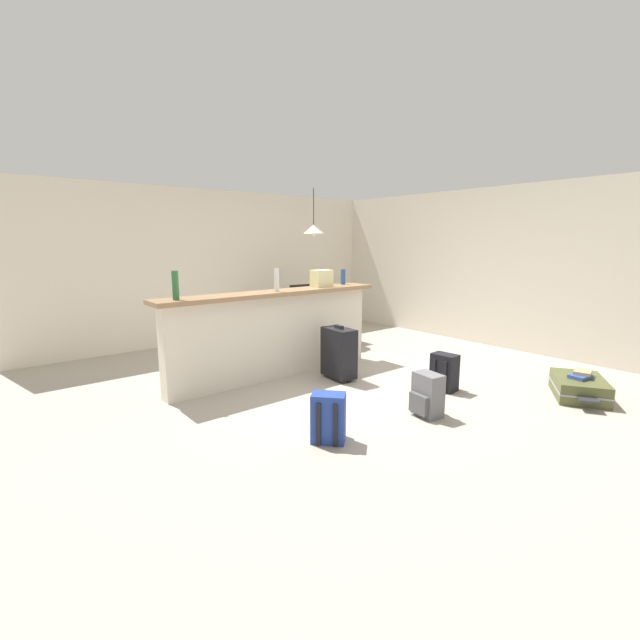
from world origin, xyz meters
name	(u,v)px	position (x,y,z in m)	size (l,w,h in m)	color
ground_plane	(342,379)	(0.00, 0.00, -0.03)	(13.00, 13.00, 0.05)	#ADA393
wall_back	(223,266)	(0.00, 3.05, 1.25)	(6.60, 0.10, 2.50)	silver
wall_right	(465,266)	(3.05, 0.30, 1.25)	(0.10, 6.00, 2.50)	silver
partition_half_wall	(275,336)	(-0.61, 0.56, 0.51)	(2.80, 0.20, 1.02)	silver
bar_countertop	(274,293)	(-0.61, 0.56, 1.05)	(2.96, 0.40, 0.05)	#93704C
bottle_green	(175,285)	(-1.84, 0.52, 1.22)	(0.07, 0.07, 0.30)	#2D6B38
bottle_white	(277,280)	(-0.62, 0.49, 1.21)	(0.06, 0.06, 0.28)	silver
bottle_blue	(343,277)	(0.59, 0.65, 1.18)	(0.07, 0.07, 0.21)	#284C89
grocery_bag	(322,278)	(0.16, 0.59, 1.18)	(0.26, 0.18, 0.22)	beige
dining_table	(315,304)	(0.96, 1.75, 0.65)	(1.10, 0.80, 0.74)	brown
dining_chair_near_partition	(336,315)	(0.98, 1.24, 0.52)	(0.48, 0.48, 0.93)	black
dining_chair_far_side	(297,308)	(1.00, 2.27, 0.52)	(0.43, 0.43, 0.93)	black
pendant_lamp	(314,229)	(1.02, 1.83, 1.86)	(0.34, 0.34, 0.76)	black
suitcase_flat_olive	(579,387)	(1.51, -2.15, 0.11)	(0.88, 0.78, 0.22)	#51562D
backpack_black	(445,373)	(0.59, -1.08, 0.20)	(0.26, 0.29, 0.42)	black
backpack_blue	(329,418)	(-1.27, -1.23, 0.20)	(0.34, 0.34, 0.42)	#233D93
suitcase_upright_black	(339,353)	(-0.06, -0.01, 0.33)	(0.27, 0.46, 0.67)	black
backpack_grey	(427,395)	(-0.18, -1.41, 0.20)	(0.28, 0.30, 0.42)	slate
book_stack	(582,374)	(1.52, -2.15, 0.26)	(0.31, 0.21, 0.08)	#334C99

